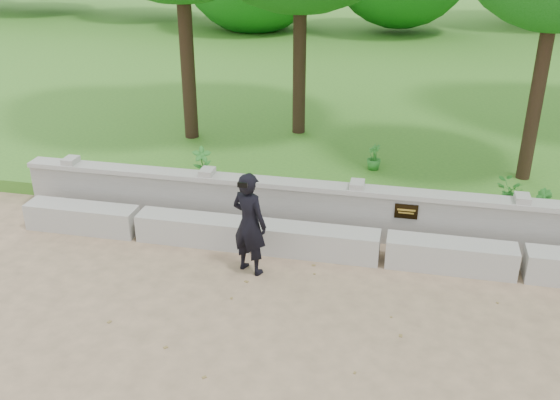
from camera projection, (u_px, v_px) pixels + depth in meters
The scene contains 9 objects.
ground at pixel (372, 336), 7.89m from camera, with size 80.00×80.00×0.00m, color tan.
lawn at pixel (407, 74), 20.27m from camera, with size 40.00×22.00×0.25m, color #387023.
concrete_bench at pixel (383, 249), 9.48m from camera, with size 11.90×0.45×0.45m.
parapet_wall at pixel (387, 215), 10.00m from camera, with size 12.50×0.35×0.90m.
man_main at pixel (249, 223), 9.01m from camera, with size 0.68×0.64×1.58m.
shrub_a at pixel (202, 164), 11.70m from camera, with size 0.35×0.24×0.67m, color #30812C.
shrub_b at pixel (541, 207), 10.12m from camera, with size 0.31×0.25×0.57m, color #30812C.
shrub_c at pixel (510, 193), 10.67m from camera, with size 0.46×0.40×0.51m, color #30812C.
shrub_d at pixel (374, 157), 12.27m from camera, with size 0.29×0.26×0.51m, color #30812C.
Camera 1 is at (0.24, -6.55, 4.85)m, focal length 40.00 mm.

